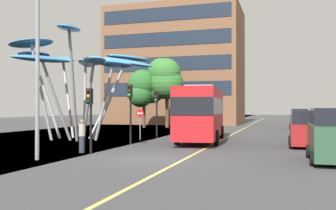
# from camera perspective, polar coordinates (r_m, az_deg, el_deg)

# --- Properties ---
(ground) EXTENTS (120.00, 240.00, 0.10)m
(ground) POSITION_cam_1_polar(r_m,az_deg,el_deg) (17.51, -5.39, -8.15)
(ground) COLOR #424244
(red_bus) EXTENTS (3.40, 9.88, 3.81)m
(red_bus) POSITION_cam_1_polar(r_m,az_deg,el_deg) (26.04, 5.03, -0.95)
(red_bus) COLOR red
(red_bus) RESTS_ON ground
(leaf_sculpture) EXTENTS (11.15, 11.89, 7.83)m
(leaf_sculpture) POSITION_cam_1_polar(r_m,az_deg,el_deg) (28.71, -12.94, 6.48)
(leaf_sculpture) COLOR #9EA0A5
(leaf_sculpture) RESTS_ON ground
(traffic_light_kerb_near) EXTENTS (0.28, 0.42, 3.29)m
(traffic_light_kerb_near) POSITION_cam_1_polar(r_m,az_deg,el_deg) (19.53, -11.72, -0.18)
(traffic_light_kerb_near) COLOR black
(traffic_light_kerb_near) RESTS_ON ground
(traffic_light_kerb_far) EXTENTS (0.28, 0.42, 3.77)m
(traffic_light_kerb_far) POSITION_cam_1_polar(r_m,az_deg,el_deg) (23.92, -5.75, 0.57)
(traffic_light_kerb_far) COLOR black
(traffic_light_kerb_far) RESTS_ON ground
(traffic_light_island_mid) EXTENTS (0.28, 0.42, 3.58)m
(traffic_light_island_mid) POSITION_cam_1_polar(r_m,az_deg,el_deg) (29.59, -1.77, 0.11)
(traffic_light_island_mid) COLOR black
(traffic_light_island_mid) RESTS_ON ground
(car_parked_near) EXTENTS (1.94, 4.17, 2.29)m
(car_parked_near) POSITION_cam_1_polar(r_m,az_deg,el_deg) (17.40, 23.56, -4.43)
(car_parked_near) COLOR #2D5138
(car_parked_near) RESTS_ON ground
(car_parked_mid) EXTENTS (2.02, 3.84, 2.16)m
(car_parked_mid) POSITION_cam_1_polar(r_m,az_deg,el_deg) (23.73, 20.19, -3.56)
(car_parked_mid) COLOR maroon
(car_parked_mid) RESTS_ON ground
(car_parked_far) EXTENTS (2.02, 4.60, 2.05)m
(car_parked_far) POSITION_cam_1_polar(r_m,az_deg,el_deg) (30.05, 20.61, -2.98)
(car_parked_far) COLOR maroon
(car_parked_far) RESTS_ON ground
(car_side_street) EXTENTS (2.01, 4.53, 2.05)m
(car_side_street) POSITION_cam_1_polar(r_m,az_deg,el_deg) (37.29, 19.77, -2.49)
(car_side_street) COLOR gray
(car_side_street) RESTS_ON ground
(car_far_side) EXTENTS (2.09, 4.58, 2.22)m
(car_far_side) POSITION_cam_1_polar(r_m,az_deg,el_deg) (43.92, 19.23, -2.09)
(car_far_side) COLOR #2D5138
(car_far_side) RESTS_ON ground
(street_lamp) EXTENTS (1.77, 0.44, 7.77)m
(street_lamp) POSITION_cam_1_polar(r_m,az_deg,el_deg) (17.65, -18.08, 8.23)
(street_lamp) COLOR gray
(street_lamp) RESTS_ON ground
(tree_pavement_near) EXTENTS (4.68, 4.59, 6.84)m
(tree_pavement_near) POSITION_cam_1_polar(r_m,az_deg,el_deg) (44.75, -3.75, 2.29)
(tree_pavement_near) COLOR brown
(tree_pavement_near) RESTS_ON ground
(tree_pavement_far) EXTENTS (4.19, 3.85, 8.16)m
(tree_pavement_far) POSITION_cam_1_polar(r_m,az_deg,el_deg) (43.92, -0.42, 4.20)
(tree_pavement_far) COLOR brown
(tree_pavement_far) RESTS_ON ground
(pedestrian) EXTENTS (0.34, 0.34, 1.71)m
(pedestrian) POSITION_cam_1_polar(r_m,az_deg,el_deg) (19.93, -12.87, -4.58)
(pedestrian) COLOR #2D3342
(pedestrian) RESTS_ON ground
(no_entry_sign) EXTENTS (0.60, 0.12, 2.21)m
(no_entry_sign) POSITION_cam_1_polar(r_m,az_deg,el_deg) (27.45, -4.24, -2.17)
(no_entry_sign) COLOR gray
(no_entry_sign) RESTS_ON ground
(backdrop_building) EXTENTS (19.22, 11.70, 16.97)m
(backdrop_building) POSITION_cam_1_polar(r_m,az_deg,el_deg) (57.04, 1.26, 5.75)
(backdrop_building) COLOR brown
(backdrop_building) RESTS_ON ground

